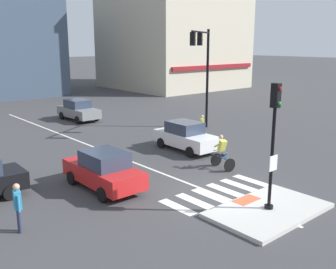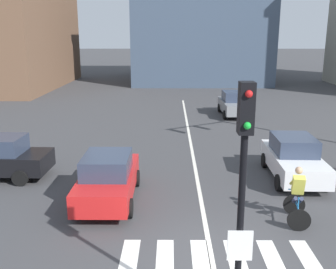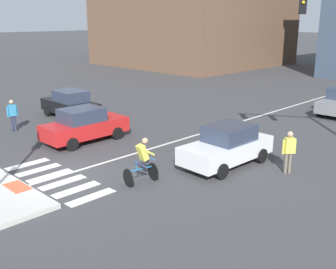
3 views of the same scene
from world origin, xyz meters
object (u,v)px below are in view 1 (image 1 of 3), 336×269
at_px(cyclist, 222,151).
at_px(pedestrian_at_curb_left, 18,204).
at_px(car_grey_eastbound_distant, 78,110).
at_px(car_red_westbound_near, 104,170).
at_px(car_white_eastbound_mid, 186,136).
at_px(signal_pole, 273,135).
at_px(pedestrian_waiting_far_side, 202,126).
at_px(traffic_light_mast, 203,62).

bearing_deg(cyclist, pedestrian_at_curb_left, -179.29).
bearing_deg(car_grey_eastbound_distant, car_red_westbound_near, -114.27).
bearing_deg(car_white_eastbound_mid, car_red_westbound_near, -162.20).
bearing_deg(pedestrian_at_curb_left, car_grey_eastbound_distant, 56.23).
relative_size(car_white_eastbound_mid, cyclist, 2.47).
bearing_deg(signal_pole, pedestrian_waiting_far_side, 57.65).
height_order(car_grey_eastbound_distant, pedestrian_at_curb_left, pedestrian_at_curb_left).
bearing_deg(pedestrian_waiting_far_side, car_grey_eastbound_distant, 102.97).
bearing_deg(car_grey_eastbound_distant, cyclist, -92.31).
xyz_separation_m(car_grey_eastbound_distant, pedestrian_at_curb_left, (-10.63, -15.89, 0.17)).
bearing_deg(car_red_westbound_near, car_white_eastbound_mid, 17.80).
distance_m(signal_pole, pedestrian_waiting_far_side, 10.92).
bearing_deg(car_red_westbound_near, pedestrian_waiting_far_side, 18.83).
xyz_separation_m(car_red_westbound_near, pedestrian_waiting_far_side, (9.03, 3.08, 0.17)).
xyz_separation_m(car_white_eastbound_mid, car_red_westbound_near, (-6.81, -2.19, 0.00)).
xyz_separation_m(car_red_westbound_near, cyclist, (5.81, -1.47, 0.06)).
xyz_separation_m(traffic_light_mast, car_white_eastbound_mid, (-4.34, -2.94, -3.96)).
bearing_deg(traffic_light_mast, car_red_westbound_near, -155.31).
bearing_deg(cyclist, pedestrian_waiting_far_side, 54.72).
relative_size(signal_pole, car_red_westbound_near, 1.11).
xyz_separation_m(traffic_light_mast, pedestrian_at_curb_left, (-15.33, -6.72, -3.79)).
relative_size(signal_pole, car_grey_eastbound_distant, 1.10).
xyz_separation_m(signal_pole, car_red_westbound_near, (-3.28, 6.00, -2.08)).
bearing_deg(traffic_light_mast, pedestrian_at_curb_left, -156.32).
height_order(car_white_eastbound_mid, pedestrian_at_curb_left, pedestrian_at_curb_left).
height_order(signal_pole, pedestrian_at_curb_left, signal_pole).
distance_m(car_grey_eastbound_distant, pedestrian_waiting_far_side, 11.51).
xyz_separation_m(traffic_light_mast, pedestrian_waiting_far_side, (-2.12, -2.05, -3.79)).
height_order(traffic_light_mast, car_white_eastbound_mid, traffic_light_mast).
distance_m(car_red_westbound_near, cyclist, 6.00).
xyz_separation_m(traffic_light_mast, car_red_westbound_near, (-11.15, -5.13, -3.96)).
xyz_separation_m(car_white_eastbound_mid, pedestrian_waiting_far_side, (2.22, 0.89, 0.17)).
bearing_deg(car_white_eastbound_mid, pedestrian_waiting_far_side, 21.90).
bearing_deg(car_white_eastbound_mid, car_grey_eastbound_distant, 91.73).
xyz_separation_m(signal_pole, car_grey_eastbound_distant, (3.17, 20.30, -2.08)).
distance_m(pedestrian_at_curb_left, pedestrian_waiting_far_side, 14.01).
relative_size(signal_pole, pedestrian_waiting_far_side, 2.73).
height_order(signal_pole, car_red_westbound_near, signal_pole).
bearing_deg(pedestrian_waiting_far_side, car_white_eastbound_mid, -158.10).
relative_size(car_white_eastbound_mid, car_red_westbound_near, 1.01).
xyz_separation_m(car_grey_eastbound_distant, cyclist, (-0.64, -15.77, 0.06)).
bearing_deg(car_grey_eastbound_distant, signal_pole, -98.87).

